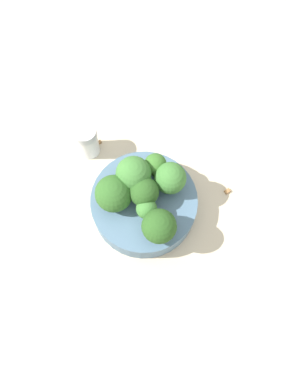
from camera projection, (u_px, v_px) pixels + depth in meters
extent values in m
plane|color=beige|center=(144.00, 208.00, 0.66)|extent=(3.00, 3.00, 0.00)
cylinder|color=slate|center=(144.00, 204.00, 0.63)|extent=(0.18, 0.18, 0.05)
cylinder|color=#84AD66|center=(115.00, 198.00, 0.60)|extent=(0.02, 0.02, 0.02)
sphere|color=#2D5B23|center=(114.00, 194.00, 0.58)|extent=(0.06, 0.06, 0.06)
cylinder|color=#7A9E5B|center=(169.00, 183.00, 0.61)|extent=(0.02, 0.02, 0.02)
sphere|color=#3D7533|center=(170.00, 178.00, 0.59)|extent=(0.05, 0.05, 0.05)
cylinder|color=#7A9E5B|center=(144.00, 198.00, 0.60)|extent=(0.02, 0.02, 0.03)
sphere|color=#28511E|center=(144.00, 194.00, 0.58)|extent=(0.05, 0.05, 0.05)
cylinder|color=#7A9E5B|center=(134.00, 180.00, 0.61)|extent=(0.02, 0.02, 0.03)
sphere|color=#3D7533|center=(133.00, 174.00, 0.59)|extent=(0.06, 0.06, 0.06)
cylinder|color=#8EB770|center=(155.00, 170.00, 0.62)|extent=(0.02, 0.02, 0.03)
sphere|color=#386B28|center=(155.00, 165.00, 0.60)|extent=(0.04, 0.04, 0.04)
cylinder|color=#7A9E5B|center=(146.00, 212.00, 0.59)|extent=(0.02, 0.02, 0.02)
sphere|color=#3D7533|center=(147.00, 209.00, 0.58)|extent=(0.03, 0.03, 0.03)
cylinder|color=#8EB770|center=(159.00, 230.00, 0.58)|extent=(0.02, 0.02, 0.03)
sphere|color=#28511E|center=(159.00, 226.00, 0.56)|extent=(0.05, 0.05, 0.05)
cylinder|color=silver|center=(88.00, 143.00, 0.67)|extent=(0.04, 0.04, 0.06)
cylinder|color=#B7B7BC|center=(85.00, 133.00, 0.64)|extent=(0.04, 0.04, 0.02)
cube|color=olive|center=(228.00, 191.00, 0.66)|extent=(0.01, 0.01, 0.01)
cube|color=olive|center=(99.00, 142.00, 0.70)|extent=(0.01, 0.01, 0.01)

